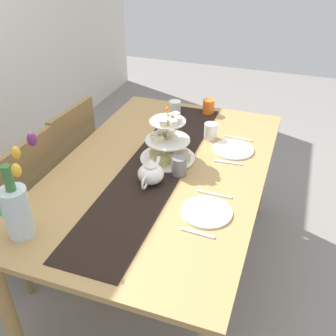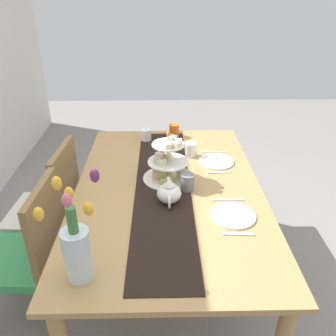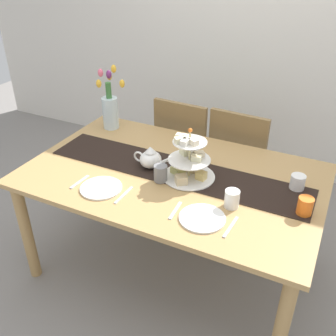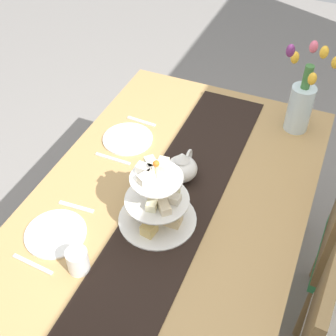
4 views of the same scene
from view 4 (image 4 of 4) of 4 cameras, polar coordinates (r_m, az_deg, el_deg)
The scene contains 14 objects.
ground_plane at distance 2.40m, azimuth -0.01°, elevation -16.32°, with size 8.00×8.00×0.00m, color gray.
dining_table at distance 1.86m, azimuth -0.02°, elevation -6.20°, with size 1.71×1.06×0.75m.
table_runner at distance 1.78m, azimuth 0.94°, elevation -4.58°, with size 1.58×0.31×0.00m, color black.
tiered_cake_stand at distance 1.66m, azimuth -1.40°, elevation -4.37°, with size 0.30×0.30×0.30m.
teapot at distance 1.84m, azimuth 1.77°, elevation 0.04°, with size 0.24×0.13×0.14m.
tulip_vase at distance 2.13m, azimuth 16.60°, elevation 8.16°, with size 0.18×0.22×0.45m.
dinner_plate_left at distance 2.07m, azimuth -5.13°, elevation 3.71°, with size 0.23×0.23×0.01m, color white.
fork_left at distance 2.17m, azimuth -3.40°, elevation 5.94°, with size 0.02×0.15×0.01m, color silver.
knife_left at distance 1.98m, azimuth -7.02°, elevation 1.17°, with size 0.01×0.17×0.01m, color silver.
dinner_plate_right at distance 1.73m, azimuth -14.09°, elevation -8.08°, with size 0.23×0.23×0.01m, color white.
fork_right at distance 1.81m, azimuth -11.57°, elevation -4.86°, with size 0.02×0.15×0.01m, color silver.
knife_right at distance 1.68m, azimuth -16.82°, elevation -11.62°, with size 0.01×0.17×0.01m, color silver.
mug_grey at distance 1.80m, azimuth -2.83°, elevation -1.69°, with size 0.08×0.08×0.10m, color slate.
mug_white_text at distance 1.59m, azimuth -11.39°, elevation -11.49°, with size 0.08×0.08×0.10m, color white.
Camera 4 is at (1.10, 0.47, 2.08)m, focal length 47.96 mm.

